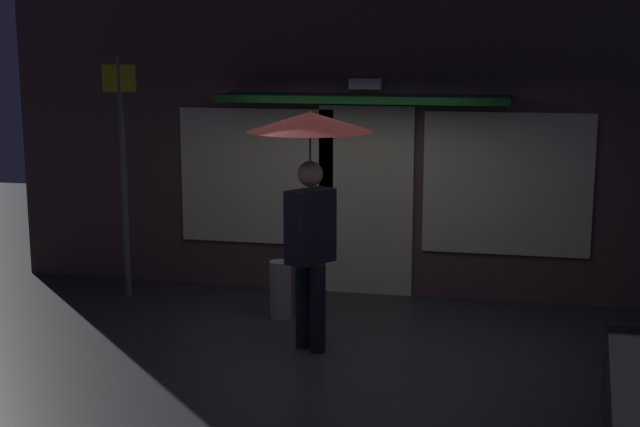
# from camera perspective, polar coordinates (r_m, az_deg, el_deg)

# --- Properties ---
(ground_plane) EXTENTS (18.00, 18.00, 0.00)m
(ground_plane) POSITION_cam_1_polar(r_m,az_deg,el_deg) (8.48, 0.45, -9.05)
(ground_plane) COLOR #2D2D33
(building_facade) EXTENTS (8.67, 1.00, 4.37)m
(building_facade) POSITION_cam_1_polar(r_m,az_deg,el_deg) (10.31, 3.16, 6.77)
(building_facade) COLOR brown
(building_facade) RESTS_ON ground
(person_with_umbrella) EXTENTS (1.17, 1.17, 2.28)m
(person_with_umbrella) POSITION_cam_1_polar(r_m,az_deg,el_deg) (8.21, -0.64, 3.11)
(person_with_umbrella) COLOR black
(person_with_umbrella) RESTS_ON ground
(street_sign_post) EXTENTS (0.40, 0.07, 2.76)m
(street_sign_post) POSITION_cam_1_polar(r_m,az_deg,el_deg) (10.34, -12.51, 3.15)
(street_sign_post) COLOR #595B60
(street_sign_post) RESTS_ON ground
(sidewalk_bollard) EXTENTS (0.23, 0.23, 0.62)m
(sidewalk_bollard) POSITION_cam_1_polar(r_m,az_deg,el_deg) (9.53, -2.55, -4.89)
(sidewalk_bollard) COLOR #B2A899
(sidewalk_bollard) RESTS_ON ground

